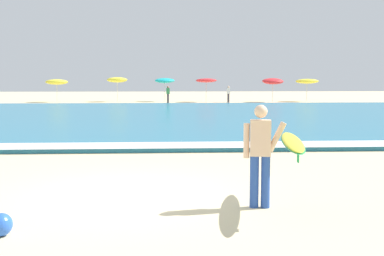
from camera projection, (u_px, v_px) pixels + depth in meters
ground_plane at (125, 195)px, 8.93m from camera, size 160.00×160.00×0.00m
sea at (152, 115)px, 28.00m from camera, size 120.00×28.00×0.14m
surf_foam at (141, 145)px, 14.68m from camera, size 120.00×1.42×0.01m
surfer_with_board at (276, 147)px, 7.94m from camera, size 1.16×2.50×1.73m
beach_umbrella_0 at (57, 82)px, 46.22m from camera, size 2.13×2.14×2.23m
beach_umbrella_1 at (117, 80)px, 47.27m from camera, size 2.00×2.01×2.43m
beach_umbrella_2 at (165, 81)px, 47.62m from camera, size 1.97×2.00×2.40m
beach_umbrella_3 at (206, 80)px, 46.66m from camera, size 2.05×2.06×2.31m
beach_umbrella_4 at (273, 81)px, 46.53m from camera, size 2.06×2.10×2.39m
beach_umbrella_5 at (307, 81)px, 47.42m from camera, size 2.24×2.24×2.26m
beachgoer_near_row_left at (228, 94)px, 45.53m from camera, size 0.32×0.20×1.58m
beachgoer_near_row_mid at (168, 94)px, 44.86m from camera, size 0.32×0.20×1.58m
beach_ball at (1, 225)px, 6.58m from camera, size 0.32×0.32×0.32m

